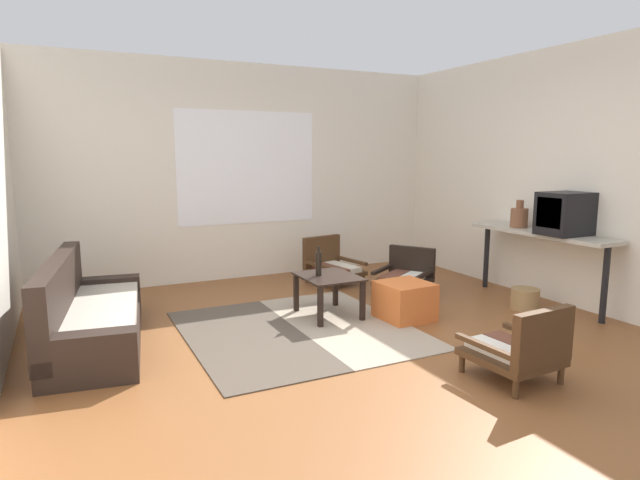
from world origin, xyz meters
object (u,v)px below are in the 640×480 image
object	(u,v)px
armchair_corner	(406,274)
coffee_table	(328,283)
ottoman_orange	(405,301)
clay_vase	(519,217)
armchair_striped_foreground	(521,348)
couch	(89,318)
armchair_by_window	(331,264)
glass_bottle	(319,263)
console_shelf	(540,239)
crt_television	(565,214)
wicker_basket	(525,299)

from	to	relation	value
armchair_corner	coffee_table	bearing A→B (deg)	-162.14
ottoman_orange	clay_vase	bearing A→B (deg)	5.71
armchair_striped_foreground	couch	bearing A→B (deg)	141.25
armchair_by_window	glass_bottle	bearing A→B (deg)	-122.11
coffee_table	console_shelf	bearing A→B (deg)	-13.79
coffee_table	crt_television	bearing A→B (deg)	-20.55
wicker_basket	armchair_corner	bearing A→B (deg)	125.97
console_shelf	wicker_basket	size ratio (longest dim) A/B	5.88
armchair_corner	ottoman_orange	world-z (taller)	armchair_corner
console_shelf	clay_vase	xyz separation A→B (m)	(-0.00, 0.31, 0.20)
couch	glass_bottle	xyz separation A→B (m)	(2.07, -0.14, 0.30)
armchair_striped_foreground	armchair_by_window	bearing A→B (deg)	87.54
couch	wicker_basket	world-z (taller)	couch
couch	armchair_striped_foreground	bearing A→B (deg)	-38.75
armchair_by_window	glass_bottle	xyz separation A→B (m)	(-0.73, -1.17, 0.29)
couch	console_shelf	size ratio (longest dim) A/B	1.20
couch	console_shelf	distance (m)	4.48
couch	clay_vase	distance (m)	4.46
armchair_corner	console_shelf	xyz separation A→B (m)	(1.05, -0.93, 0.46)
ottoman_orange	glass_bottle	size ratio (longest dim) A/B	1.60
ottoman_orange	wicker_basket	size ratio (longest dim) A/B	1.64
armchair_corner	clay_vase	world-z (taller)	clay_vase
ottoman_orange	glass_bottle	distance (m)	0.91
couch	armchair_striped_foreground	size ratio (longest dim) A/B	3.31
couch	armchair_striped_foreground	distance (m)	3.42
couch	crt_television	distance (m)	4.57
coffee_table	armchair_corner	xyz separation A→B (m)	(1.18, 0.38, -0.10)
ottoman_orange	couch	bearing A→B (deg)	167.89
coffee_table	armchair_striped_foreground	distance (m)	2.02
armchair_by_window	ottoman_orange	world-z (taller)	armchair_by_window
armchair_striped_foreground	armchair_corner	distance (m)	2.43
coffee_table	armchair_by_window	world-z (taller)	armchair_by_window
console_shelf	wicker_basket	distance (m)	0.67
couch	armchair_striped_foreground	world-z (taller)	couch
clay_vase	glass_bottle	xyz separation A→B (m)	(-2.32, 0.29, -0.36)
armchair_by_window	couch	bearing A→B (deg)	-159.91
coffee_table	crt_television	xyz separation A→B (m)	(2.23, -0.84, 0.66)
armchair_corner	wicker_basket	xyz separation A→B (m)	(0.76, -1.04, -0.13)
armchair_corner	console_shelf	distance (m)	1.48
armchair_corner	crt_television	bearing A→B (deg)	-49.33
armchair_striped_foreground	crt_television	world-z (taller)	crt_television
console_shelf	coffee_table	bearing A→B (deg)	166.21
armchair_striped_foreground	wicker_basket	xyz separation A→B (m)	(1.43, 1.29, -0.14)
crt_television	wicker_basket	size ratio (longest dim) A/B	1.72
armchair_striped_foreground	console_shelf	world-z (taller)	console_shelf
armchair_striped_foreground	armchair_corner	world-z (taller)	armchair_striped_foreground
armchair_striped_foreground	glass_bottle	xyz separation A→B (m)	(-0.60, 2.00, 0.29)
console_shelf	crt_television	distance (m)	0.42
clay_vase	armchair_striped_foreground	bearing A→B (deg)	-135.26
couch	ottoman_orange	distance (m)	2.84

